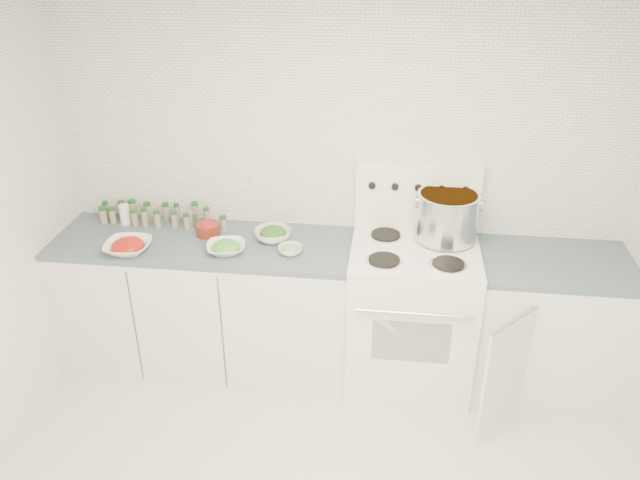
{
  "coord_description": "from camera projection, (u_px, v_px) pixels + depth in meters",
  "views": [
    {
      "loc": [
        0.31,
        -2.1,
        2.69
      ],
      "look_at": [
        -0.08,
        1.14,
        0.98
      ],
      "focal_mm": 35.0,
      "sensor_mm": 36.0,
      "label": 1
    }
  ],
  "objects": [
    {
      "name": "salt_canister",
      "position": [
        125.0,
        214.0,
        4.03
      ],
      "size": [
        0.09,
        0.09,
        0.13
      ],
      "primitive_type": "cylinder",
      "rotation": [
        0.0,
        0.0,
        0.39
      ],
      "color": "white",
      "rests_on": "counter_left"
    },
    {
      "name": "bowl_tomato",
      "position": [
        128.0,
        246.0,
        3.7
      ],
      "size": [
        0.28,
        0.28,
        0.09
      ],
      "color": "white",
      "rests_on": "counter_left"
    },
    {
      "name": "stock_pot",
      "position": [
        447.0,
        214.0,
        3.72
      ],
      "size": [
        0.39,
        0.37,
        0.28
      ],
      "rotation": [
        0.0,
        0.0,
        0.42
      ],
      "color": "silver",
      "rests_on": "stove"
    },
    {
      "name": "counter_left",
      "position": [
        208.0,
        302.0,
        4.06
      ],
      "size": [
        1.85,
        0.62,
        0.9
      ],
      "color": "white",
      "rests_on": "ground"
    },
    {
      "name": "stove",
      "position": [
        411.0,
        310.0,
        3.89
      ],
      "size": [
        0.76,
        0.7,
        1.36
      ],
      "color": "white",
      "rests_on": "ground"
    },
    {
      "name": "bowl_pepper",
      "position": [
        208.0,
        228.0,
        3.9
      ],
      "size": [
        0.15,
        0.15,
        0.09
      ],
      "color": "#632210",
      "rests_on": "counter_left"
    },
    {
      "name": "bowl_broccoli",
      "position": [
        273.0,
        234.0,
        3.84
      ],
      "size": [
        0.29,
        0.29,
        0.09
      ],
      "color": "white",
      "rests_on": "counter_left"
    },
    {
      "name": "bowl_snowpea",
      "position": [
        226.0,
        247.0,
        3.7
      ],
      "size": [
        0.27,
        0.27,
        0.08
      ],
      "color": "white",
      "rests_on": "counter_left"
    },
    {
      "name": "bowl_zucchini",
      "position": [
        290.0,
        249.0,
        3.69
      ],
      "size": [
        0.16,
        0.16,
        0.06
      ],
      "color": "white",
      "rests_on": "counter_left"
    },
    {
      "name": "tin_can",
      "position": [
        191.0,
        219.0,
        4.0
      ],
      "size": [
        0.09,
        0.09,
        0.1
      ],
      "primitive_type": "cylinder",
      "rotation": [
        0.0,
        0.0,
        0.25
      ],
      "color": "gray",
      "rests_on": "counter_left"
    },
    {
      "name": "room_walls",
      "position": [
        306.0,
        244.0,
        2.41
      ],
      "size": [
        3.54,
        3.04,
        2.52
      ],
      "color": "white",
      "rests_on": "ground"
    },
    {
      "name": "spice_cluster",
      "position": [
        153.0,
        214.0,
        4.04
      ],
      "size": [
        0.85,
        0.16,
        0.14
      ],
      "color": "gray",
      "rests_on": "counter_left"
    },
    {
      "name": "counter_right",
      "position": [
        545.0,
        325.0,
        3.82
      ],
      "size": [
        0.89,
        0.92,
        0.9
      ],
      "color": "white",
      "rests_on": "ground"
    }
  ]
}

